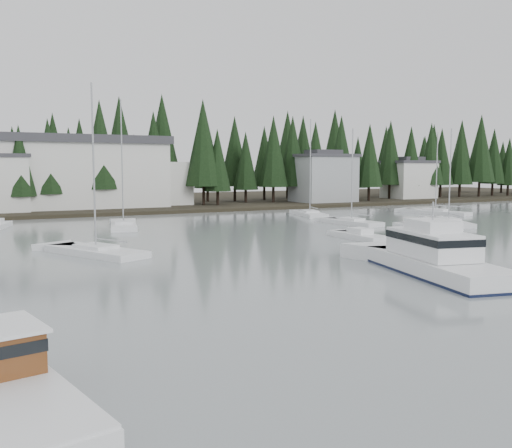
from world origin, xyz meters
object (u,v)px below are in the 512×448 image
(sailboat_5, at_px, (448,224))
(sailboat_9, at_px, (310,215))
(house_east_a, at_px, (323,177))
(house_east_b, at_px, (409,179))
(runabout_4, at_px, (416,229))
(sailboat_0, at_px, (351,224))
(sailboat_6, at_px, (124,227))
(lobster_boat_brown, at_px, (5,394))
(sailboat_8, at_px, (96,254))
(runabout_1, at_px, (360,238))
(sailboat_1, at_px, (435,214))
(cabin_cruiser_center, at_px, (435,262))
(harbor_inn, at_px, (98,173))

(sailboat_5, height_order, sailboat_9, sailboat_9)
(house_east_a, xyz_separation_m, sailboat_9, (-15.47, -19.74, -4.82))
(house_east_b, xyz_separation_m, runabout_4, (-37.21, -42.14, -4.27))
(house_east_a, relative_size, sailboat_9, 0.77)
(house_east_a, bearing_deg, house_east_b, 5.19)
(sailboat_0, relative_size, sailboat_6, 0.80)
(house_east_a, xyz_separation_m, lobster_boat_brown, (-57.04, -69.05, -4.45))
(house_east_b, bearing_deg, sailboat_0, -139.39)
(house_east_a, bearing_deg, runabout_4, -110.76)
(sailboat_6, bearing_deg, lobster_boat_brown, 175.30)
(sailboat_6, distance_m, sailboat_8, 19.74)
(sailboat_6, relative_size, runabout_4, 2.05)
(sailboat_9, relative_size, runabout_4, 1.94)
(house_east_b, relative_size, runabout_4, 1.35)
(house_east_a, bearing_deg, lobster_boat_brown, -129.56)
(sailboat_9, distance_m, runabout_4, 20.40)
(sailboat_6, xyz_separation_m, sailboat_9, (26.64, 3.55, 0.00))
(runabout_1, height_order, runabout_4, same)
(house_east_b, height_order, sailboat_0, sailboat_0)
(sailboat_5, bearing_deg, sailboat_0, 87.79)
(sailboat_1, xyz_separation_m, runabout_1, (-27.27, -18.02, 0.07))
(sailboat_0, distance_m, runabout_1, 13.79)
(sailboat_5, height_order, runabout_1, sailboat_5)
(sailboat_0, distance_m, sailboat_9, 12.34)
(house_east_b, distance_m, sailboat_0, 52.27)
(house_east_b, relative_size, runabout_1, 1.46)
(sailboat_1, relative_size, runabout_4, 1.71)
(sailboat_8, xyz_separation_m, runabout_4, (33.73, 1.67, 0.06))
(sailboat_1, distance_m, runabout_1, 32.69)
(house_east_b, bearing_deg, sailboat_1, -125.97)
(sailboat_0, bearing_deg, house_east_b, -55.80)
(runabout_1, bearing_deg, sailboat_1, -56.14)
(house_east_b, bearing_deg, sailboat_6, -158.47)
(sailboat_1, distance_m, sailboat_8, 53.63)
(cabin_cruiser_center, relative_size, runabout_4, 1.79)
(sailboat_8, xyz_separation_m, runabout_1, (23.79, -1.60, 0.06))
(house_east_a, height_order, sailboat_8, sailboat_8)
(runabout_4, bearing_deg, sailboat_1, -30.88)
(house_east_a, height_order, cabin_cruiser_center, house_east_a)
(harbor_inn, xyz_separation_m, sailboat_6, (-3.15, -27.63, -5.70))
(house_east_b, xyz_separation_m, sailboat_5, (-29.51, -39.16, -4.35))
(harbor_inn, relative_size, sailboat_6, 2.04)
(runabout_4, bearing_deg, runabout_1, 126.97)
(house_east_b, bearing_deg, sailboat_8, -148.30)
(sailboat_0, height_order, runabout_1, sailboat_0)
(house_east_b, height_order, lobster_boat_brown, house_east_b)
(house_east_b, height_order, harbor_inn, harbor_inn)
(runabout_1, bearing_deg, runabout_4, -71.36)
(harbor_inn, bearing_deg, runabout_4, -61.90)
(sailboat_6, distance_m, runabout_4, 31.74)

